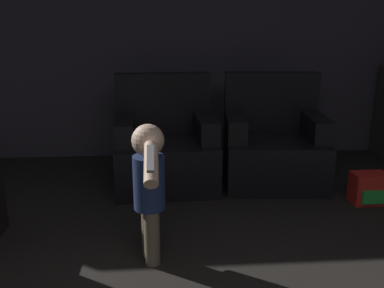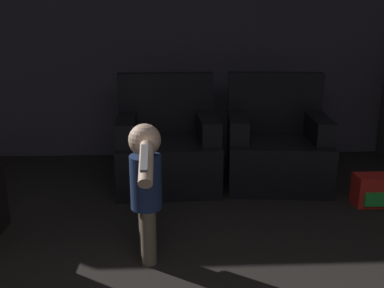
{
  "view_description": "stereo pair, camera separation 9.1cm",
  "coord_description": "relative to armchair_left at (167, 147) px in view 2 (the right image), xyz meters",
  "views": [
    {
      "loc": [
        -0.37,
        -0.06,
        1.41
      ],
      "look_at": [
        -0.14,
        2.92,
        0.56
      ],
      "focal_mm": 40.0,
      "sensor_mm": 36.0,
      "label": 1
    },
    {
      "loc": [
        -0.28,
        -0.06,
        1.41
      ],
      "look_at": [
        -0.14,
        2.92,
        0.56
      ],
      "focal_mm": 40.0,
      "sensor_mm": 36.0,
      "label": 2
    }
  ],
  "objects": [
    {
      "name": "wall_back",
      "position": [
        0.33,
        0.9,
        0.97
      ],
      "size": [
        8.4,
        0.05,
        2.6
      ],
      "color": "#3D3842",
      "rests_on": "ground_plane"
    },
    {
      "name": "armchair_left",
      "position": [
        0.0,
        0.0,
        0.0
      ],
      "size": [
        0.9,
        0.83,
        0.97
      ],
      "rotation": [
        0.0,
        0.0,
        0.05
      ],
      "color": "black",
      "rests_on": "ground_plane"
    },
    {
      "name": "armchair_right",
      "position": [
        0.98,
        -0.0,
        0.0
      ],
      "size": [
        0.94,
        0.87,
        0.97
      ],
      "rotation": [
        0.0,
        0.0,
        -0.1
      ],
      "color": "black",
      "rests_on": "ground_plane"
    },
    {
      "name": "person_toddler",
      "position": [
        -0.11,
        -1.31,
        0.17
      ],
      "size": [
        0.19,
        0.58,
        0.86
      ],
      "rotation": [
        0.0,
        0.0,
        1.75
      ],
      "color": "brown",
      "rests_on": "ground_plane"
    },
    {
      "name": "toy_backpack",
      "position": [
        1.62,
        -0.58,
        -0.21
      ],
      "size": [
        0.27,
        0.2,
        0.25
      ],
      "color": "red",
      "rests_on": "ground_plane"
    }
  ]
}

